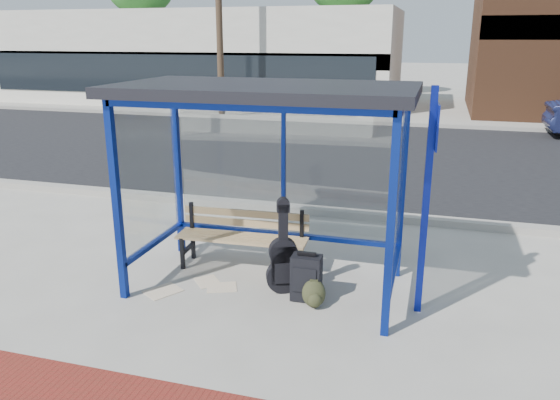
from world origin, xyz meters
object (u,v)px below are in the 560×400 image
(backpack, at_px, (314,294))
(guitar_bag, at_px, (283,261))
(suitcase, at_px, (306,278))
(bench, at_px, (243,234))

(backpack, bearing_deg, guitar_bag, 129.24)
(guitar_bag, xyz_separation_m, backpack, (0.43, -0.26, -0.25))
(suitcase, bearing_deg, guitar_bag, 157.91)
(guitar_bag, bearing_deg, backpack, -53.59)
(bench, relative_size, backpack, 5.36)
(guitar_bag, relative_size, suitcase, 1.86)
(bench, bearing_deg, backpack, -38.73)
(bench, distance_m, suitcase, 1.24)
(suitcase, distance_m, backpack, 0.22)
(bench, xyz_separation_m, guitar_bag, (0.71, -0.57, -0.05))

